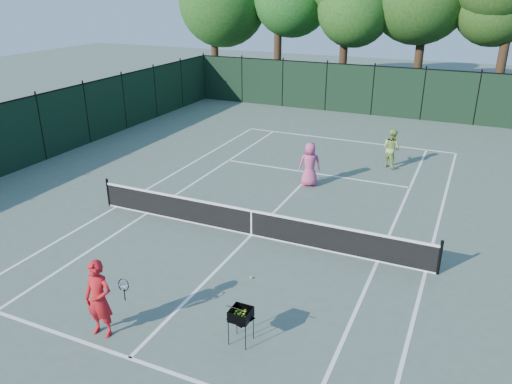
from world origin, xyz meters
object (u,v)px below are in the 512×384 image
at_px(coach, 99,299).
at_px(player_green, 391,148).
at_px(loose_ball_midcourt, 251,278).
at_px(ball_hopper, 241,315).
at_px(player_pink, 310,164).

distance_m(coach, player_green, 15.08).
bearing_deg(loose_ball_midcourt, ball_hopper, -70.22).
distance_m(coach, player_pink, 11.01).
relative_size(player_pink, player_green, 1.04).
height_order(player_green, loose_ball_midcourt, player_green).
distance_m(player_green, ball_hopper, 13.52).
bearing_deg(loose_ball_midcourt, player_green, 80.70).
relative_size(coach, loose_ball_midcourt, 28.22).
bearing_deg(loose_ball_midcourt, player_pink, 96.17).
distance_m(player_pink, player_green, 4.46).
relative_size(ball_hopper, loose_ball_midcourt, 13.04).
bearing_deg(coach, loose_ball_midcourt, 54.52).
xyz_separation_m(player_green, ball_hopper, (-0.89, -13.49, -0.13)).
bearing_deg(coach, player_green, 70.54).
bearing_deg(player_green, player_pink, 86.38).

